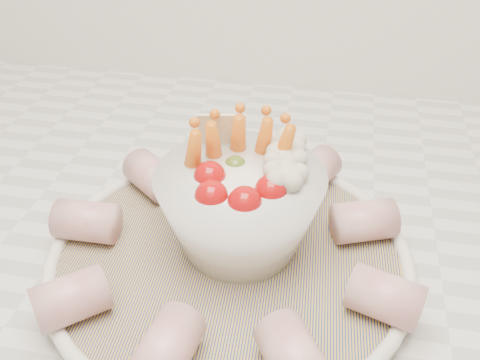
# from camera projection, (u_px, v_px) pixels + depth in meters

# --- Properties ---
(serving_platter) EXTENTS (0.33, 0.33, 0.02)m
(serving_platter) POSITION_uv_depth(u_px,v_px,m) (230.00, 257.00, 0.47)
(serving_platter) COLOR navy
(serving_platter) RESTS_ON kitchen_counter
(veggie_bowl) EXTENTS (0.14, 0.14, 0.11)m
(veggie_bowl) POSITION_uv_depth(u_px,v_px,m) (242.00, 204.00, 0.45)
(veggie_bowl) COLOR white
(veggie_bowl) RESTS_ON serving_platter
(cured_meat_rolls) EXTENTS (0.31, 0.31, 0.04)m
(cured_meat_rolls) POSITION_uv_depth(u_px,v_px,m) (229.00, 237.00, 0.45)
(cured_meat_rolls) COLOR #B5525B
(cured_meat_rolls) RESTS_ON serving_platter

